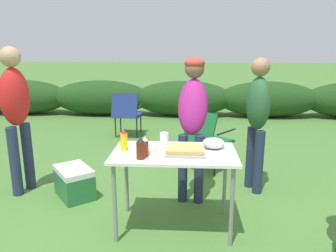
{
  "coord_description": "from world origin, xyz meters",
  "views": [
    {
      "loc": [
        0.12,
        -2.76,
        1.66
      ],
      "look_at": [
        -0.08,
        0.35,
        0.89
      ],
      "focal_mm": 35.0,
      "sensor_mm": 36.0,
      "label": 1
    }
  ],
  "objects": [
    {
      "name": "standing_person_with_beanie",
      "position": [
        0.17,
        0.64,
        0.98
      ],
      "size": [
        0.36,
        0.47,
        1.54
      ],
      "rotation": [
        0.0,
        0.0,
        -0.11
      ],
      "color": "#232D4C",
      "rests_on": "ground"
    },
    {
      "name": "folding_table",
      "position": [
        0.0,
        0.0,
        0.66
      ],
      "size": [
        1.1,
        0.64,
        0.74
      ],
      "color": "white",
      "rests_on": "ground"
    },
    {
      "name": "paper_cup_stack",
      "position": [
        -0.1,
        0.21,
        0.8
      ],
      "size": [
        0.08,
        0.08,
        0.12
      ],
      "primitive_type": "cylinder",
      "color": "white",
      "rests_on": "folding_table"
    },
    {
      "name": "food_tray",
      "position": [
        0.1,
        -0.03,
        0.77
      ],
      "size": [
        0.36,
        0.28,
        0.06
      ],
      "color": "#9E9EA3",
      "rests_on": "folding_table"
    },
    {
      "name": "standing_person_in_navy_coat",
      "position": [
        0.9,
        0.88,
        0.93
      ],
      "size": [
        0.34,
        0.39,
        1.53
      ],
      "rotation": [
        0.0,
        0.0,
        -1.24
      ],
      "color": "#232D4C",
      "rests_on": "ground"
    },
    {
      "name": "shrub_hedge",
      "position": [
        -0.0,
        5.02,
        0.42
      ],
      "size": [
        14.4,
        0.9,
        0.84
      ],
      "color": "#1E4219",
      "rests_on": "ground"
    },
    {
      "name": "camp_chair_green_behind_table",
      "position": [
        -1.01,
        3.09,
        0.47
      ],
      "size": [
        0.5,
        0.61,
        0.83
      ],
      "rotation": [
        0.0,
        0.0,
        -0.04
      ],
      "color": "navy",
      "rests_on": "ground"
    },
    {
      "name": "plate_stack",
      "position": [
        -0.29,
        0.04,
        0.75
      ],
      "size": [
        0.25,
        0.25,
        0.03
      ],
      "primitive_type": "cylinder",
      "color": "white",
      "rests_on": "folding_table"
    },
    {
      "name": "cooler_box",
      "position": [
        -1.14,
        0.57,
        0.17
      ],
      "size": [
        0.55,
        0.58,
        0.34
      ],
      "rotation": [
        0.0,
        0.0,
        5.38
      ],
      "color": "#286B3D",
      "rests_on": "ground"
    },
    {
      "name": "ketchup_bottle",
      "position": [
        -0.24,
        -0.13,
        0.82
      ],
      "size": [
        0.06,
        0.06,
        0.18
      ],
      "color": "red",
      "rests_on": "folding_table"
    },
    {
      "name": "mustard_bottle",
      "position": [
        -0.45,
        0.03,
        0.83
      ],
      "size": [
        0.07,
        0.07,
        0.19
      ],
      "color": "yellow",
      "rests_on": "folding_table"
    },
    {
      "name": "mixing_bowl",
      "position": [
        0.36,
        0.14,
        0.79
      ],
      "size": [
        0.21,
        0.21,
        0.09
      ],
      "primitive_type": "ellipsoid",
      "color": "silver",
      "rests_on": "folding_table"
    },
    {
      "name": "camp_chair_near_hedge",
      "position": [
        0.38,
        1.47,
        0.47
      ],
      "size": [
        0.73,
        0.75,
        0.83
      ],
      "rotation": [
        0.0,
        0.0,
        -0.69
      ],
      "color": "#19602D",
      "rests_on": "ground"
    },
    {
      "name": "ground_plane",
      "position": [
        0.0,
        0.0,
        0.0
      ],
      "size": [
        60.0,
        60.0,
        0.0
      ],
      "primitive_type": "plane",
      "color": "#477533"
    },
    {
      "name": "bbq_sauce_bottle",
      "position": [
        -0.27,
        -0.2,
        0.83
      ],
      "size": [
        0.07,
        0.07,
        0.19
      ],
      "color": "#562314",
      "rests_on": "folding_table"
    },
    {
      "name": "standing_person_in_gray_fleece",
      "position": [
        -1.78,
        0.67,
        1.0
      ],
      "size": [
        0.35,
        0.42,
        1.65
      ],
      "rotation": [
        0.0,
        0.0,
        1.27
      ],
      "color": "#232D4C",
      "rests_on": "ground"
    }
  ]
}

